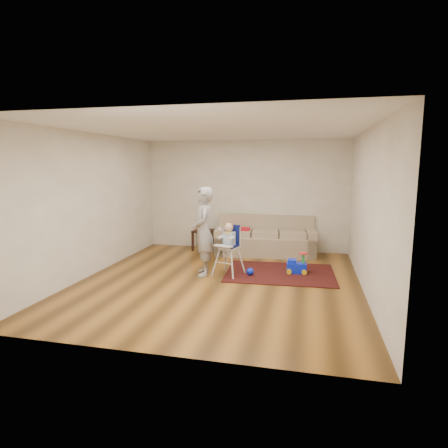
% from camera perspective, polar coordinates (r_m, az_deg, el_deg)
% --- Properties ---
extents(ground, '(5.50, 5.50, 0.00)m').
position_cam_1_polar(ground, '(6.92, -0.76, -8.72)').
color(ground, '#472D10').
rests_on(ground, ground).
extents(room_envelope, '(5.04, 5.52, 2.72)m').
position_cam_1_polar(room_envelope, '(7.10, 0.23, 7.15)').
color(room_envelope, beige).
rests_on(room_envelope, ground).
extents(sofa, '(2.40, 1.17, 0.90)m').
position_cam_1_polar(sofa, '(8.91, 6.28, -1.75)').
color(sofa, gray).
rests_on(sofa, ground).
extents(side_table, '(0.50, 0.50, 0.50)m').
position_cam_1_polar(side_table, '(9.40, -3.12, -2.40)').
color(side_table, black).
rests_on(side_table, ground).
extents(area_rug, '(2.16, 1.67, 0.02)m').
position_cam_1_polar(area_rug, '(7.49, 8.53, -7.37)').
color(area_rug, black).
rests_on(area_rug, ground).
extents(ride_on_toy, '(0.40, 0.30, 0.41)m').
position_cam_1_polar(ride_on_toy, '(7.47, 11.00, -5.77)').
color(ride_on_toy, '#0D26F1').
rests_on(ride_on_toy, area_rug).
extents(toy_ball, '(0.14, 0.14, 0.14)m').
position_cam_1_polar(toy_ball, '(7.23, 3.99, -7.23)').
color(toy_ball, '#0D26F1').
rests_on(toy_ball, area_rug).
extents(high_chair, '(0.60, 0.60, 1.02)m').
position_cam_1_polar(high_chair, '(7.19, 0.72, -3.96)').
color(high_chair, silver).
rests_on(high_chair, ground).
extents(adult, '(0.57, 0.71, 1.69)m').
position_cam_1_polar(adult, '(7.15, -3.14, -1.14)').
color(adult, '#9C9C9F').
rests_on(adult, ground).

